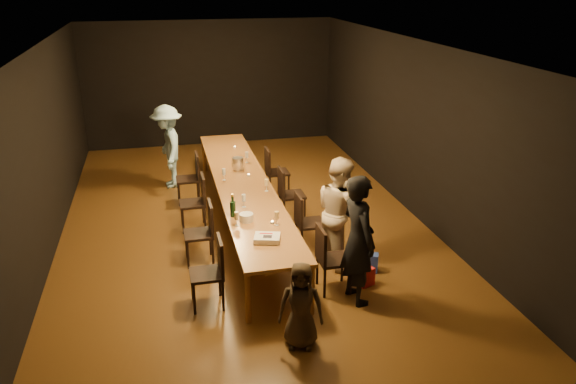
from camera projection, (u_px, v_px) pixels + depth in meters
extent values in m
plane|color=#492C12|center=(244.00, 223.00, 9.64)|extent=(10.00, 10.00, 0.00)
cube|color=black|center=(210.00, 84.00, 13.63)|extent=(6.00, 0.04, 3.00)
cube|color=black|center=(335.00, 305.00, 4.56)|extent=(6.00, 0.04, 3.00)
cube|color=black|center=(44.00, 152.00, 8.46)|extent=(0.04, 10.00, 3.00)
cube|color=black|center=(413.00, 128.00, 9.73)|extent=(0.04, 10.00, 3.00)
cube|color=silver|center=(238.00, 44.00, 8.55)|extent=(6.00, 10.00, 0.04)
cube|color=brown|center=(243.00, 184.00, 9.38)|extent=(0.90, 6.00, 0.05)
cylinder|color=brown|center=(248.00, 297.00, 6.80)|extent=(0.08, 0.08, 0.70)
cylinder|color=brown|center=(312.00, 289.00, 6.97)|extent=(0.08, 0.08, 0.70)
cylinder|color=brown|center=(204.00, 156.00, 12.06)|extent=(0.08, 0.08, 0.70)
cylinder|color=brown|center=(241.00, 153.00, 12.23)|extent=(0.08, 0.08, 0.70)
imported|color=black|center=(358.00, 240.00, 7.11)|extent=(0.52, 0.69, 1.73)
imported|color=beige|center=(340.00, 212.00, 8.06)|extent=(0.76, 0.90, 1.63)
imported|color=#98CAEB|center=(168.00, 147.00, 11.03)|extent=(0.70, 1.11, 1.65)
imported|color=#3D3022|center=(301.00, 305.00, 6.32)|extent=(0.59, 0.47, 1.05)
cube|color=red|center=(367.00, 277.00, 7.69)|extent=(0.24, 0.20, 0.25)
cube|color=#2842AF|center=(370.00, 263.00, 8.06)|extent=(0.26, 0.23, 0.28)
cube|color=white|center=(267.00, 238.00, 7.32)|extent=(0.39, 0.35, 0.08)
cube|color=black|center=(267.00, 237.00, 7.28)|extent=(0.13, 0.11, 0.00)
cube|color=red|center=(266.00, 233.00, 7.37)|extent=(0.17, 0.08, 0.00)
cylinder|color=white|center=(246.00, 217.00, 7.90)|extent=(0.26, 0.26, 0.11)
cylinder|color=silver|center=(238.00, 163.00, 9.96)|extent=(0.23, 0.23, 0.22)
cylinder|color=#B2B7B2|center=(272.00, 222.00, 7.84)|extent=(0.05, 0.05, 0.03)
cylinder|color=#B2B7B2|center=(249.00, 175.00, 9.66)|extent=(0.05, 0.05, 0.03)
cylinder|color=#B2B7B2|center=(235.00, 147.00, 11.20)|extent=(0.05, 0.05, 0.03)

